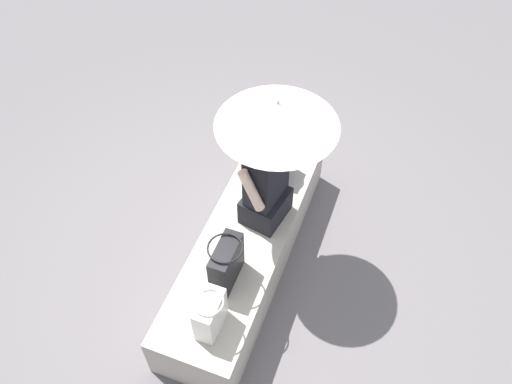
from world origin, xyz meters
TOP-DOWN VIEW (x-y plane):
  - ground_plane at (0.00, 0.00)m, footprint 14.00×14.00m
  - stone_bench at (0.00, 0.00)m, footprint 2.13×0.60m
  - person_seated at (0.19, -0.08)m, footprint 0.50×0.33m
  - parasol at (0.20, -0.14)m, footprint 0.79×0.79m
  - handbag_black at (0.62, -0.03)m, footprint 0.22×0.17m
  - tote_bag_canvas at (-0.42, -0.02)m, footprint 0.32×0.23m
  - shoulder_bag_spare at (-0.78, -0.06)m, footprint 0.26×0.19m

SIDE VIEW (x-z plane):
  - ground_plane at x=0.00m, z-range 0.00..0.00m
  - stone_bench at x=0.00m, z-range 0.00..0.41m
  - handbag_black at x=0.62m, z-range 0.41..0.71m
  - shoulder_bag_spare at x=-0.78m, z-range 0.41..0.73m
  - tote_bag_canvas at x=-0.42m, z-range 0.41..0.78m
  - person_seated at x=0.19m, z-range 0.35..1.25m
  - parasol at x=0.20m, z-range 0.86..1.98m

